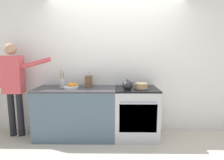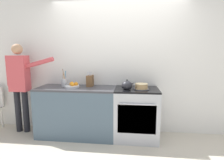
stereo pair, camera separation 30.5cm
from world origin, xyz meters
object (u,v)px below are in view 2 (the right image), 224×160
at_px(knife_block, 90,81).
at_px(fruit_bowl, 72,86).
at_px(layer_cake, 141,87).
at_px(tea_kettle, 127,85).
at_px(utensil_crock, 64,82).
at_px(person_baker, 20,80).
at_px(stove_range, 136,114).

relative_size(knife_block, fruit_bowl, 1.11).
bearing_deg(fruit_bowl, layer_cake, -0.13).
xyz_separation_m(tea_kettle, utensil_crock, (-1.17, 0.18, 0.00)).
relative_size(layer_cake, person_baker, 0.16).
xyz_separation_m(layer_cake, tea_kettle, (-0.24, -0.08, 0.03)).
xyz_separation_m(tea_kettle, fruit_bowl, (-0.98, 0.08, -0.04)).
relative_size(layer_cake, knife_block, 0.93).
relative_size(tea_kettle, fruit_bowl, 0.86).
xyz_separation_m(stove_range, fruit_bowl, (-1.15, -0.05, 0.49)).
bearing_deg(tea_kettle, knife_block, 159.75).
bearing_deg(knife_block, layer_cake, -10.98).
bearing_deg(person_baker, knife_block, -5.43).
distance_m(layer_cake, tea_kettle, 0.26).
bearing_deg(layer_cake, person_baker, 178.09).
height_order(knife_block, fruit_bowl, knife_block).
xyz_separation_m(stove_range, person_baker, (-2.20, 0.03, 0.56)).
height_order(tea_kettle, person_baker, person_baker).
xyz_separation_m(tea_kettle, knife_block, (-0.70, 0.26, 0.03)).
relative_size(tea_kettle, person_baker, 0.13).
height_order(tea_kettle, knife_block, knife_block).
height_order(utensil_crock, person_baker, person_baker).
bearing_deg(tea_kettle, fruit_bowl, 175.46).
xyz_separation_m(layer_cake, utensil_crock, (-1.42, 0.11, 0.03)).
bearing_deg(person_baker, layer_cake, -11.95).
height_order(stove_range, person_baker, person_baker).
distance_m(tea_kettle, person_baker, 2.04).
bearing_deg(stove_range, person_baker, 179.28).
height_order(stove_range, fruit_bowl, fruit_bowl).
height_order(fruit_bowl, person_baker, person_baker).
height_order(stove_range, knife_block, knife_block).
bearing_deg(fruit_bowl, tea_kettle, -4.54).
bearing_deg(tea_kettle, layer_cake, 17.14).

